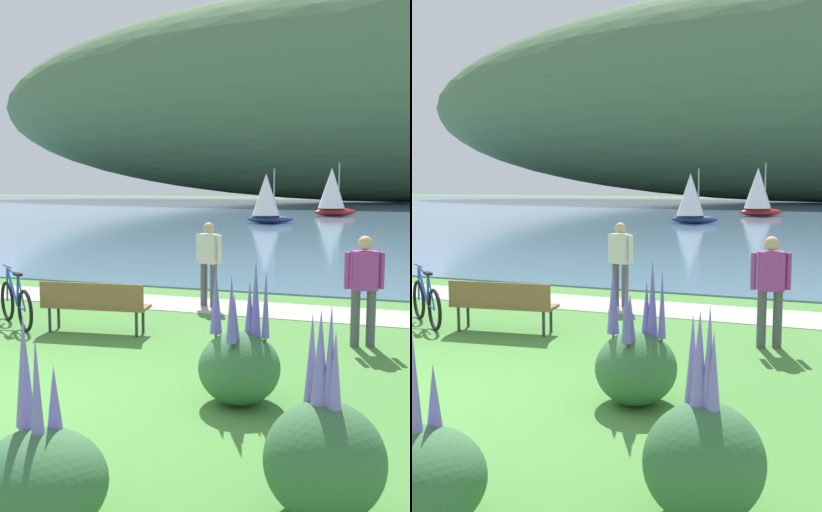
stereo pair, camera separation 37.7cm
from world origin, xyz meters
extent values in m
plane|color=#478438|center=(0.00, 0.00, 0.00)|extent=(200.00, 200.00, 0.00)
cube|color=#5B7F9E|center=(0.00, 47.57, 0.02)|extent=(180.00, 80.00, 0.04)
ellipsoid|color=#4C7047|center=(2.07, 74.08, 13.29)|extent=(112.04, 28.00, 26.49)
cube|color=#A39E93|center=(0.00, 5.86, 0.01)|extent=(60.00, 1.50, 0.01)
cube|color=brown|center=(-0.74, 3.14, 0.45)|extent=(1.84, 0.69, 0.05)
cube|color=brown|center=(-0.72, 2.93, 0.68)|extent=(1.79, 0.25, 0.40)
cylinder|color=#2D2D33|center=(-1.52, 3.22, 0.23)|extent=(0.05, 0.05, 0.45)
cylinder|color=#2D2D33|center=(0.00, 3.40, 0.23)|extent=(0.05, 0.05, 0.45)
cylinder|color=#2D2D33|center=(-1.48, 2.89, 0.23)|extent=(0.05, 0.05, 0.45)
cylinder|color=#2D2D33|center=(0.03, 3.06, 0.23)|extent=(0.05, 0.05, 0.45)
torus|color=black|center=(-2.73, 3.43, 0.36)|extent=(0.61, 0.49, 0.72)
torus|color=black|center=(-1.89, 2.79, 0.36)|extent=(0.61, 0.49, 0.72)
cylinder|color=#1E4CB2|center=(-2.46, 3.22, 0.67)|extent=(0.51, 0.41, 0.61)
cylinder|color=#1E4CB2|center=(-2.43, 3.20, 0.94)|extent=(0.55, 0.43, 0.09)
cylinder|color=#1E4CB2|center=(-2.20, 3.02, 0.65)|extent=(0.12, 0.11, 0.54)
cylinder|color=#1E4CB2|center=(-2.06, 2.92, 0.37)|extent=(0.36, 0.28, 0.05)
cylinder|color=#1E4CB2|center=(-2.03, 2.89, 0.64)|extent=(0.31, 0.25, 0.56)
cylinder|color=#1E4CB2|center=(-2.71, 3.41, 0.66)|extent=(0.09, 0.08, 0.60)
cube|color=black|center=(-2.17, 3.00, 0.94)|extent=(0.25, 0.23, 0.05)
cylinder|color=black|center=(-2.69, 3.40, 1.00)|extent=(0.39, 0.31, 0.02)
cylinder|color=#4C4C51|center=(0.22, 5.88, 0.44)|extent=(0.14, 0.14, 0.88)
cylinder|color=#4C4C51|center=(0.45, 5.81, 0.44)|extent=(0.14, 0.14, 0.88)
cube|color=silver|center=(0.34, 5.85, 1.18)|extent=(0.43, 0.32, 0.60)
sphere|color=tan|center=(0.34, 5.85, 1.60)|extent=(0.22, 0.22, 0.22)
cylinder|color=silver|center=(0.09, 5.92, 1.18)|extent=(0.09, 0.09, 0.56)
cylinder|color=silver|center=(0.59, 5.77, 1.18)|extent=(0.09, 0.09, 0.56)
cylinder|color=#4C4C51|center=(3.45, 3.65, 0.44)|extent=(0.14, 0.14, 0.88)
cylinder|color=#4C4C51|center=(3.68, 3.72, 0.44)|extent=(0.14, 0.14, 0.88)
cube|color=#9E338C|center=(3.56, 3.69, 1.18)|extent=(0.43, 0.33, 0.60)
sphere|color=tan|center=(3.56, 3.69, 1.60)|extent=(0.22, 0.22, 0.22)
cylinder|color=#9E338C|center=(3.32, 3.61, 1.18)|extent=(0.09, 0.09, 0.56)
cylinder|color=#9E338C|center=(3.81, 3.76, 1.18)|extent=(0.09, 0.09, 0.56)
ellipsoid|color=#386B3D|center=(3.71, -1.42, 0.44)|extent=(0.92, 0.92, 0.89)
cylinder|color=#386B3D|center=(3.77, -1.46, 0.77)|extent=(0.02, 0.02, 0.12)
cone|color=#8470D1|center=(3.77, -1.46, 1.14)|extent=(0.11, 0.11, 0.63)
cylinder|color=#386B3D|center=(3.58, -1.29, 0.77)|extent=(0.02, 0.02, 0.12)
cone|color=#8470D1|center=(3.58, -1.29, 1.18)|extent=(0.12, 0.12, 0.70)
cylinder|color=#386B3D|center=(3.74, -1.43, 0.77)|extent=(0.02, 0.02, 0.12)
cone|color=#8470D1|center=(3.74, -1.43, 1.24)|extent=(0.11, 0.11, 0.81)
cylinder|color=#386B3D|center=(3.66, -1.42, 0.77)|extent=(0.02, 0.02, 0.12)
cone|color=#8470D1|center=(3.66, -1.42, 1.21)|extent=(0.15, 0.15, 0.76)
ellipsoid|color=#386B3D|center=(1.82, -2.29, 0.38)|extent=(0.97, 0.97, 0.75)
cylinder|color=#386B3D|center=(1.65, -2.20, 0.66)|extent=(0.02, 0.02, 0.12)
cone|color=#8470D1|center=(1.65, -2.20, 1.13)|extent=(0.11, 0.11, 0.82)
cylinder|color=#386B3D|center=(1.82, -2.30, 0.66)|extent=(0.02, 0.02, 0.12)
cone|color=#8470D1|center=(1.82, -2.30, 1.09)|extent=(0.10, 0.10, 0.74)
cylinder|color=#386B3D|center=(1.61, -2.15, 0.66)|extent=(0.02, 0.02, 0.12)
cone|color=#8470D1|center=(1.61, -2.15, 1.14)|extent=(0.14, 0.14, 0.85)
cylinder|color=#386B3D|center=(1.84, -2.13, 0.66)|extent=(0.02, 0.02, 0.12)
cone|color=#8470D1|center=(1.84, -2.13, 0.96)|extent=(0.11, 0.11, 0.48)
ellipsoid|color=#386B3D|center=(2.44, 0.70, 0.42)|extent=(0.94, 0.94, 0.83)
cylinder|color=#386B3D|center=(2.43, 0.53, 0.72)|extent=(0.02, 0.02, 0.12)
cone|color=#6B5BB7|center=(2.43, 0.53, 1.04)|extent=(0.13, 0.13, 0.52)
cylinder|color=#386B3D|center=(2.53, 0.80, 0.72)|extent=(0.02, 0.02, 0.12)
cone|color=#6B5BB7|center=(2.53, 0.80, 1.10)|extent=(0.11, 0.11, 0.63)
cylinder|color=#386B3D|center=(2.61, 0.78, 0.72)|extent=(0.02, 0.02, 0.12)
cone|color=#6B5BB7|center=(2.61, 0.78, 1.22)|extent=(0.13, 0.13, 0.88)
cylinder|color=#386B3D|center=(2.44, 0.39, 0.72)|extent=(0.02, 0.02, 0.12)
cone|color=#6B5BB7|center=(2.44, 0.39, 1.16)|extent=(0.12, 0.12, 0.75)
cylinder|color=#386B3D|center=(2.15, 0.74, 0.72)|extent=(0.02, 0.02, 0.12)
cone|color=#6B5BB7|center=(2.15, 0.74, 1.17)|extent=(0.14, 0.14, 0.78)
cylinder|color=#386B3D|center=(2.74, 0.73, 0.72)|extent=(0.02, 0.02, 0.12)
cone|color=#6B5BB7|center=(2.74, 0.73, 1.18)|extent=(0.09, 0.09, 0.79)
ellipsoid|color=#B22323|center=(-1.46, 40.16, 0.33)|extent=(3.29, 2.46, 0.57)
cylinder|color=#B2B2B2|center=(-1.24, 40.29, 2.25)|extent=(0.08, 0.08, 3.28)
cone|color=white|center=(-1.73, 40.00, 2.09)|extent=(2.66, 2.66, 2.95)
ellipsoid|color=navy|center=(-4.10, 30.51, 0.28)|extent=(2.88, 1.29, 0.49)
cylinder|color=#B2B2B2|center=(-3.89, 30.55, 1.92)|extent=(0.07, 0.07, 2.78)
cone|color=white|center=(-4.36, 30.46, 1.78)|extent=(1.93, 1.93, 2.51)
camera|label=1|loc=(4.30, -5.87, 2.51)|focal=43.36mm
camera|label=2|loc=(4.65, -5.75, 2.51)|focal=43.36mm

